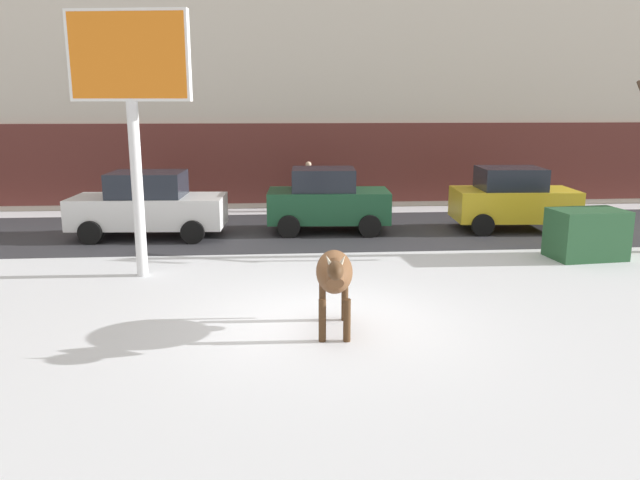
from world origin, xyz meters
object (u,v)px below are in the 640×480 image
object	(u,v)px
cow_brown	(334,274)
pedestrian_near_billboard	(309,186)
dumpster	(587,234)
car_white_sedan	(149,205)
car_darkgreen_hatchback	(327,200)
billboard	(130,73)
car_yellow_hatchback	(513,199)

from	to	relation	value
cow_brown	pedestrian_near_billboard	world-z (taller)	pedestrian_near_billboard
dumpster	cow_brown	bearing A→B (deg)	-145.96
car_white_sedan	car_darkgreen_hatchback	xyz separation A→B (m)	(5.05, 0.39, 0.02)
car_darkgreen_hatchback	dumpster	distance (m)	7.04
billboard	dumpster	bearing A→B (deg)	4.17
car_yellow_hatchback	pedestrian_near_billboard	bearing A→B (deg)	147.63
cow_brown	car_darkgreen_hatchback	world-z (taller)	car_darkgreen_hatchback
car_white_sedan	cow_brown	bearing A→B (deg)	-60.07
billboard	cow_brown	bearing A→B (deg)	-43.76
pedestrian_near_billboard	dumpster	size ratio (longest dim) A/B	1.02
car_white_sedan	pedestrian_near_billboard	world-z (taller)	car_white_sedan
cow_brown	billboard	size ratio (longest dim) A/B	0.34
car_darkgreen_hatchback	pedestrian_near_billboard	size ratio (longest dim) A/B	2.08
billboard	car_white_sedan	distance (m)	5.31
billboard	car_yellow_hatchback	size ratio (longest dim) A/B	1.55
cow_brown	car_white_sedan	world-z (taller)	car_white_sedan
cow_brown	car_white_sedan	xyz separation A→B (m)	(-4.45, 7.73, -0.09)
cow_brown	pedestrian_near_billboard	bearing A→B (deg)	88.71
cow_brown	car_white_sedan	size ratio (longest dim) A/B	0.45
billboard	dumpster	size ratio (longest dim) A/B	3.27
car_darkgreen_hatchback	pedestrian_near_billboard	xyz separation A→B (m)	(-0.34, 3.50, -0.05)
car_yellow_hatchback	dumpster	bearing A→B (deg)	-81.65
dumpster	car_yellow_hatchback	bearing A→B (deg)	98.35
cow_brown	car_darkgreen_hatchback	bearing A→B (deg)	85.76
car_white_sedan	dumpster	bearing A→B (deg)	-16.48
cow_brown	car_white_sedan	distance (m)	8.92
billboard	dumpster	xyz separation A→B (m)	(10.46, 0.76, -3.71)
cow_brown	car_yellow_hatchback	xyz separation A→B (m)	(6.09, 7.92, -0.07)
car_white_sedan	pedestrian_near_billboard	distance (m)	6.11
car_white_sedan	billboard	bearing A→B (deg)	-81.65
car_yellow_hatchback	pedestrian_near_billboard	distance (m)	6.91
cow_brown	car_yellow_hatchback	world-z (taller)	car_yellow_hatchback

